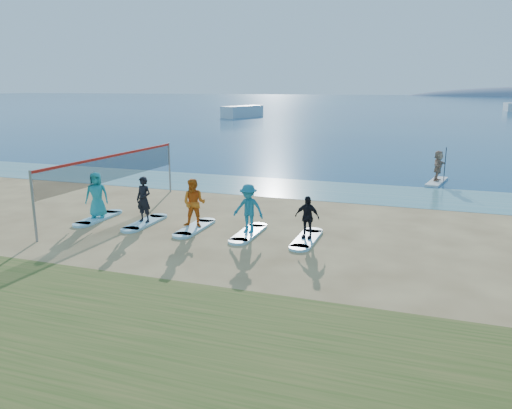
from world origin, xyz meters
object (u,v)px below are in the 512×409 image
(volleyball_net, at_px, (114,168))
(surfboard_3, at_px, (249,233))
(surfboard_4, at_px, (307,239))
(paddleboarder, at_px, (438,166))
(surfboard_1, at_px, (145,223))
(student_3, at_px, (248,208))
(student_2, at_px, (194,203))
(boat_offshore_b, at_px, (510,111))
(surfboard_0, at_px, (98,218))
(surfboard_2, at_px, (195,228))
(paddleboard, at_px, (437,182))
(student_4, at_px, (307,217))
(boat_offshore_a, at_px, (242,117))
(student_0, at_px, (97,195))
(student_1, at_px, (144,199))

(volleyball_net, bearing_deg, surfboard_3, -11.14)
(surfboard_3, xyz_separation_m, surfboard_4, (2.16, 0.00, 0.00))
(paddleboarder, height_order, surfboard_1, paddleboarder)
(student_3, bearing_deg, student_2, -176.58)
(boat_offshore_b, relative_size, student_3, 3.13)
(surfboard_0, height_order, surfboard_3, same)
(surfboard_2, relative_size, student_2, 1.20)
(surfboard_1, bearing_deg, paddleboarder, 49.85)
(surfboard_0, relative_size, surfboard_4, 1.00)
(volleyball_net, bearing_deg, paddleboard, 41.60)
(volleyball_net, height_order, surfboard_0, volleyball_net)
(student_2, xyz_separation_m, surfboard_3, (2.16, 0.00, -0.96))
(paddleboard, distance_m, student_4, 13.58)
(boat_offshore_a, height_order, student_2, student_2)
(paddleboard, xyz_separation_m, paddleboarder, (0.00, 0.00, 0.90))
(paddleboarder, relative_size, surfboard_0, 0.76)
(boat_offshore_b, bearing_deg, surfboard_4, -103.97)
(paddleboard, xyz_separation_m, boat_offshore_a, (-31.60, 52.68, -0.06))
(paddleboard, bearing_deg, surfboard_1, -119.20)
(student_0, bearing_deg, boat_offshore_b, 51.83)
(student_3, relative_size, surfboard_4, 0.80)
(paddleboarder, relative_size, surfboard_3, 0.76)
(boat_offshore_a, relative_size, student_4, 5.95)
(surfboard_3, relative_size, student_3, 1.25)
(surfboard_3, relative_size, student_4, 1.47)
(paddleboarder, height_order, surfboard_4, paddleboarder)
(student_2, bearing_deg, student_0, 171.71)
(volleyball_net, xyz_separation_m, student_1, (2.19, -1.28, -0.92))
(surfboard_3, bearing_deg, paddleboarder, 63.12)
(paddleboarder, xyz_separation_m, surfboard_4, (-4.35, -12.84, -0.91))
(student_1, height_order, surfboard_2, student_1)
(boat_offshore_b, height_order, surfboard_0, boat_offshore_b)
(paddleboard, height_order, surfboard_0, paddleboard)
(student_0, height_order, student_3, student_0)
(volleyball_net, distance_m, paddleboard, 17.51)
(surfboard_4, bearing_deg, volleyball_net, 171.59)
(paddleboarder, distance_m, student_3, 14.40)
(boat_offshore_a, bearing_deg, student_1, -56.80)
(boat_offshore_b, distance_m, surfboard_4, 107.26)
(volleyball_net, relative_size, boat_offshore_b, 1.64)
(boat_offshore_b, distance_m, student_3, 107.68)
(boat_offshore_b, height_order, surfboard_2, boat_offshore_b)
(boat_offshore_b, relative_size, surfboard_1, 2.51)
(boat_offshore_b, bearing_deg, student_3, -105.10)
(paddleboard, distance_m, student_2, 15.52)
(surfboard_2, bearing_deg, student_4, 0.00)
(student_2, distance_m, student_3, 2.16)
(surfboard_3, bearing_deg, surfboard_2, 180.00)
(boat_offshore_a, distance_m, surfboard_4, 70.96)
(surfboard_0, relative_size, student_4, 1.47)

